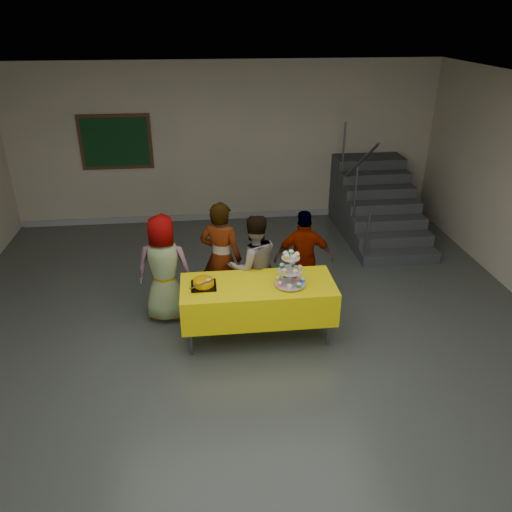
{
  "coord_description": "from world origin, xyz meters",
  "views": [
    {
      "loc": [
        -0.49,
        -4.35,
        3.75
      ],
      "look_at": [
        0.12,
        1.1,
        1.05
      ],
      "focal_mm": 35.0,
      "sensor_mm": 36.0,
      "label": 1
    }
  ],
  "objects_px": {
    "bear_cake": "(204,282)",
    "noticeboard": "(116,142)",
    "schoolchild_b": "(221,258)",
    "staircase": "(375,205)",
    "bake_table": "(258,299)",
    "cupcake_stand": "(290,272)",
    "schoolchild_d": "(304,259)",
    "schoolchild_c": "(254,266)",
    "schoolchild_a": "(164,269)"
  },
  "relations": [
    {
      "from": "schoolchild_c",
      "to": "schoolchild_d",
      "type": "relative_size",
      "value": 1.03
    },
    {
      "from": "schoolchild_d",
      "to": "noticeboard",
      "type": "distance_m",
      "value": 4.47
    },
    {
      "from": "schoolchild_b",
      "to": "schoolchild_c",
      "type": "height_order",
      "value": "schoolchild_b"
    },
    {
      "from": "noticeboard",
      "to": "bake_table",
      "type": "bearing_deg",
      "value": -62.16
    },
    {
      "from": "bake_table",
      "to": "schoolchild_c",
      "type": "distance_m",
      "value": 0.58
    },
    {
      "from": "bear_cake",
      "to": "schoolchild_c",
      "type": "height_order",
      "value": "schoolchild_c"
    },
    {
      "from": "schoolchild_b",
      "to": "schoolchild_c",
      "type": "bearing_deg",
      "value": -177.8
    },
    {
      "from": "bake_table",
      "to": "schoolchild_c",
      "type": "relative_size",
      "value": 1.31
    },
    {
      "from": "bake_table",
      "to": "bear_cake",
      "type": "relative_size",
      "value": 5.25
    },
    {
      "from": "staircase",
      "to": "schoolchild_c",
      "type": "bearing_deg",
      "value": -133.89
    },
    {
      "from": "schoolchild_c",
      "to": "staircase",
      "type": "relative_size",
      "value": 0.6
    },
    {
      "from": "bake_table",
      "to": "staircase",
      "type": "height_order",
      "value": "staircase"
    },
    {
      "from": "staircase",
      "to": "noticeboard",
      "type": "relative_size",
      "value": 1.85
    },
    {
      "from": "cupcake_stand",
      "to": "schoolchild_b",
      "type": "distance_m",
      "value": 1.13
    },
    {
      "from": "bake_table",
      "to": "bear_cake",
      "type": "height_order",
      "value": "bear_cake"
    },
    {
      "from": "bear_cake",
      "to": "staircase",
      "type": "distance_m",
      "value": 4.57
    },
    {
      "from": "schoolchild_a",
      "to": "bear_cake",
      "type": "bearing_deg",
      "value": 137.58
    },
    {
      "from": "schoolchild_b",
      "to": "schoolchild_c",
      "type": "distance_m",
      "value": 0.46
    },
    {
      "from": "bear_cake",
      "to": "schoolchild_b",
      "type": "bearing_deg",
      "value": 70.78
    },
    {
      "from": "bake_table",
      "to": "cupcake_stand",
      "type": "distance_m",
      "value": 0.55
    },
    {
      "from": "cupcake_stand",
      "to": "noticeboard",
      "type": "xyz_separation_m",
      "value": [
        -2.53,
        4.14,
        0.65
      ]
    },
    {
      "from": "bear_cake",
      "to": "bake_table",
      "type": "bearing_deg",
      "value": -1.19
    },
    {
      "from": "schoolchild_a",
      "to": "schoolchild_b",
      "type": "xyz_separation_m",
      "value": [
        0.75,
        0.12,
        0.05
      ]
    },
    {
      "from": "cupcake_stand",
      "to": "noticeboard",
      "type": "height_order",
      "value": "noticeboard"
    },
    {
      "from": "cupcake_stand",
      "to": "schoolchild_d",
      "type": "height_order",
      "value": "schoolchild_d"
    },
    {
      "from": "bear_cake",
      "to": "noticeboard",
      "type": "xyz_separation_m",
      "value": [
        -1.49,
        4.05,
        0.77
      ]
    },
    {
      "from": "schoolchild_d",
      "to": "schoolchild_b",
      "type": "bearing_deg",
      "value": 7.18
    },
    {
      "from": "noticeboard",
      "to": "schoolchild_c",
      "type": "bearing_deg",
      "value": -58.36
    },
    {
      "from": "schoolchild_b",
      "to": "staircase",
      "type": "height_order",
      "value": "staircase"
    },
    {
      "from": "schoolchild_a",
      "to": "staircase",
      "type": "xyz_separation_m",
      "value": [
        3.74,
        2.62,
        -0.25
      ]
    },
    {
      "from": "schoolchild_b",
      "to": "staircase",
      "type": "distance_m",
      "value": 3.91
    },
    {
      "from": "bake_table",
      "to": "schoolchild_c",
      "type": "xyz_separation_m",
      "value": [
        0.01,
        0.56,
        0.16
      ]
    },
    {
      "from": "schoolchild_c",
      "to": "cupcake_stand",
      "type": "bearing_deg",
      "value": 109.11
    },
    {
      "from": "schoolchild_a",
      "to": "schoolchild_c",
      "type": "relative_size",
      "value": 1.02
    },
    {
      "from": "cupcake_stand",
      "to": "schoolchild_c",
      "type": "distance_m",
      "value": 0.77
    },
    {
      "from": "schoolchild_d",
      "to": "staircase",
      "type": "distance_m",
      "value": 3.09
    },
    {
      "from": "cupcake_stand",
      "to": "schoolchild_d",
      "type": "bearing_deg",
      "value": 67.71
    },
    {
      "from": "schoolchild_b",
      "to": "schoolchild_c",
      "type": "xyz_separation_m",
      "value": [
        0.42,
        -0.16,
        -0.07
      ]
    },
    {
      "from": "staircase",
      "to": "noticeboard",
      "type": "bearing_deg",
      "value": 169.96
    },
    {
      "from": "bear_cake",
      "to": "noticeboard",
      "type": "bearing_deg",
      "value": 110.2
    },
    {
      "from": "bake_table",
      "to": "schoolchild_a",
      "type": "relative_size",
      "value": 1.28
    },
    {
      "from": "schoolchild_b",
      "to": "schoolchild_d",
      "type": "xyz_separation_m",
      "value": [
        1.14,
        0.04,
        -0.09
      ]
    },
    {
      "from": "schoolchild_b",
      "to": "noticeboard",
      "type": "bearing_deg",
      "value": -39.9
    },
    {
      "from": "schoolchild_a",
      "to": "noticeboard",
      "type": "height_order",
      "value": "noticeboard"
    },
    {
      "from": "bear_cake",
      "to": "staircase",
      "type": "height_order",
      "value": "staircase"
    },
    {
      "from": "bear_cake",
      "to": "schoolchild_c",
      "type": "bearing_deg",
      "value": 39.35
    },
    {
      "from": "cupcake_stand",
      "to": "noticeboard",
      "type": "bearing_deg",
      "value": 121.4
    },
    {
      "from": "schoolchild_a",
      "to": "noticeboard",
      "type": "distance_m",
      "value": 3.7
    },
    {
      "from": "bake_table",
      "to": "schoolchild_c",
      "type": "bearing_deg",
      "value": 88.79
    },
    {
      "from": "schoolchild_b",
      "to": "staircase",
      "type": "xyz_separation_m",
      "value": [
        2.99,
        2.51,
        -0.3
      ]
    }
  ]
}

